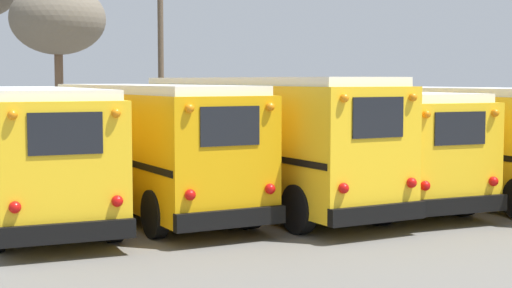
{
  "coord_description": "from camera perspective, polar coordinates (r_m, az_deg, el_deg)",
  "views": [
    {
      "loc": [
        -8.86,
        -17.65,
        3.28
      ],
      "look_at": [
        0.0,
        0.73,
        1.61
      ],
      "focal_mm": 55.0,
      "sensor_mm": 36.0,
      "label": 1
    }
  ],
  "objects": [
    {
      "name": "school_bus_2",
      "position": [
        20.44,
        0.02,
        0.59
      ],
      "size": [
        2.89,
        10.55,
        3.35
      ],
      "color": "yellow",
      "rests_on": "ground"
    },
    {
      "name": "school_bus_1",
      "position": [
        19.84,
        -7.92,
        0.13
      ],
      "size": [
        2.79,
        9.71,
        3.16
      ],
      "color": "#E5A00C",
      "rests_on": "ground"
    },
    {
      "name": "school_bus_4",
      "position": [
        22.49,
        14.46,
        0.45
      ],
      "size": [
        2.66,
        9.89,
        3.07
      ],
      "color": "yellow",
      "rests_on": "ground"
    },
    {
      "name": "utility_pole",
      "position": [
        33.04,
        -6.95,
        7.44
      ],
      "size": [
        1.8,
        0.24,
        9.35
      ],
      "color": "brown",
      "rests_on": "ground"
    },
    {
      "name": "school_bus_0",
      "position": [
        19.12,
        -15.94,
        -0.29
      ],
      "size": [
        2.9,
        9.55,
        3.1
      ],
      "color": "yellow",
      "rests_on": "ground"
    },
    {
      "name": "school_bus_3",
      "position": [
        22.1,
        6.23,
        0.36
      ],
      "size": [
        2.95,
        10.73,
        2.97
      ],
      "color": "yellow",
      "rests_on": "ground"
    },
    {
      "name": "bare_tree_3",
      "position": [
        35.73,
        -14.22,
        8.74
      ],
      "size": [
        4.16,
        4.16,
        7.5
      ],
      "color": "brown",
      "rests_on": "ground"
    },
    {
      "name": "ground_plane",
      "position": [
        20.02,
        0.91,
        -4.75
      ],
      "size": [
        160.0,
        160.0,
        0.0
      ],
      "primitive_type": "plane",
      "color": "#66635E"
    }
  ]
}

